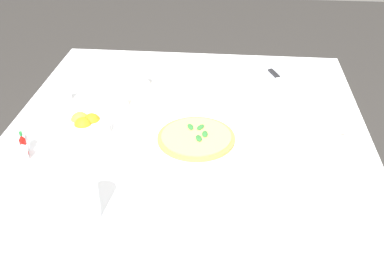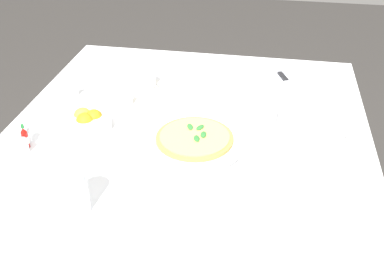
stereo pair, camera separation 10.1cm
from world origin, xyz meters
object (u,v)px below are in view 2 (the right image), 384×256
at_px(coffee_cup_right_edge, 330,138).
at_px(salt_shaker, 24,146).
at_px(napkin_folded, 287,85).
at_px(hot_sauce_bottle, 25,138).
at_px(water_glass_back_corner, 75,194).
at_px(pizza_plate, 195,141).
at_px(pepper_shaker, 27,135).
at_px(dinner_knife, 288,82).
at_px(menu_card, 66,89).
at_px(coffee_cup_far_left, 146,80).
at_px(coffee_cup_center_back, 122,99).
at_px(water_glass_left_edge, 265,117).
at_px(pizza, 195,138).
at_px(citrus_bowl, 88,121).

relative_size(coffee_cup_right_edge, salt_shaker, 2.35).
relative_size(napkin_folded, hot_sauce_bottle, 3.01).
bearing_deg(water_glass_back_corner, salt_shaker, -130.45).
distance_m(pizza_plate, pepper_shaker, 0.53).
xyz_separation_m(dinner_knife, menu_card, (0.21, -0.81, 0.01)).
bearing_deg(pepper_shaker, coffee_cup_far_left, 148.05).
xyz_separation_m(coffee_cup_center_back, menu_card, (-0.03, -0.23, 0.00)).
bearing_deg(pizza_plate, water_glass_left_edge, 120.70).
xyz_separation_m(pizza, dinner_knife, (-0.44, 0.29, -0.00)).
bearing_deg(coffee_cup_right_edge, coffee_cup_center_back, -100.42).
height_order(pizza, dinner_knife, pizza).
bearing_deg(pepper_shaker, dinner_knife, 122.67).
xyz_separation_m(coffee_cup_far_left, pepper_shaker, (0.43, -0.27, -0.01)).
distance_m(pizza, salt_shaker, 0.52).
bearing_deg(menu_card, citrus_bowl, -70.14).
xyz_separation_m(water_glass_left_edge, dinner_knife, (-0.31, 0.08, -0.02)).
bearing_deg(pizza, menu_card, -113.63).
bearing_deg(dinner_knife, pizza_plate, -54.73).
xyz_separation_m(coffee_cup_center_back, dinner_knife, (-0.24, 0.58, -0.00)).
relative_size(pizza_plate, hot_sauce_bottle, 3.84).
xyz_separation_m(pizza, coffee_cup_right_edge, (-0.07, 0.42, 0.00)).
height_order(salt_shaker, menu_card, menu_card).
bearing_deg(water_glass_back_corner, dinner_knife, 145.98).
bearing_deg(coffee_cup_far_left, water_glass_back_corner, 0.34).
height_order(hot_sauce_bottle, salt_shaker, hot_sauce_bottle).
xyz_separation_m(water_glass_left_edge, water_glass_back_corner, (0.48, -0.46, 0.01)).
height_order(coffee_cup_center_back, citrus_bowl, citrus_bowl).
bearing_deg(pizza_plate, coffee_cup_far_left, -144.65).
bearing_deg(water_glass_left_edge, menu_card, -98.06).
bearing_deg(citrus_bowl, pepper_shaker, -55.94).
xyz_separation_m(pizza, napkin_folded, (-0.44, 0.29, -0.01)).
bearing_deg(coffee_cup_far_left, citrus_bowl, -18.63).
height_order(pizza_plate, pizza, pizza).
relative_size(coffee_cup_right_edge, menu_card, 1.53).
height_order(coffee_cup_right_edge, pepper_shaker, coffee_cup_right_edge).
bearing_deg(water_glass_left_edge, coffee_cup_right_edge, 74.34).
xyz_separation_m(coffee_cup_center_back, coffee_cup_far_left, (-0.16, 0.04, 0.01)).
relative_size(water_glass_left_edge, water_glass_back_corner, 0.93).
height_order(pizza_plate, pepper_shaker, pepper_shaker).
bearing_deg(menu_card, coffee_cup_right_edge, -28.95).
xyz_separation_m(napkin_folded, pepper_shaker, (0.52, -0.81, 0.02)).
relative_size(water_glass_back_corner, salt_shaker, 2.18).
bearing_deg(hot_sauce_bottle, salt_shaker, 19.65).
bearing_deg(pizza_plate, pepper_shaker, -81.47).
height_order(pizza, hot_sauce_bottle, hot_sauce_bottle).
height_order(coffee_cup_far_left, dinner_knife, coffee_cup_far_left).
height_order(pizza, water_glass_left_edge, water_glass_left_edge).
bearing_deg(napkin_folded, water_glass_back_corner, -52.66).
distance_m(coffee_cup_far_left, pepper_shaker, 0.51).
xyz_separation_m(coffee_cup_right_edge, citrus_bowl, (0.04, -0.78, 0.00)).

